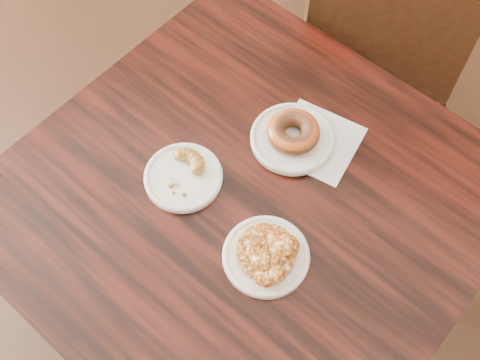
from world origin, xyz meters
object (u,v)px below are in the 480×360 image
at_px(cafe_table, 245,265).
at_px(cruller_fragment, 183,173).
at_px(glazed_donut, 293,132).
at_px(chair_far, 372,46).
at_px(apple_fritter, 266,251).

xyz_separation_m(cafe_table, cruller_fragment, (-0.13, -0.01, 0.40)).
bearing_deg(glazed_donut, cruller_fragment, -134.34).
xyz_separation_m(chair_far, glazed_donut, (-0.04, -0.60, 0.34)).
height_order(cafe_table, chair_far, chair_far).
distance_m(glazed_donut, cruller_fragment, 0.24).
relative_size(cafe_table, chair_far, 1.00).
bearing_deg(cruller_fragment, glazed_donut, 45.66).
height_order(glazed_donut, cruller_fragment, glazed_donut).
distance_m(cafe_table, cruller_fragment, 0.42).
xyz_separation_m(cafe_table, chair_far, (0.08, 0.76, 0.08)).
relative_size(apple_fritter, cruller_fragment, 1.63).
xyz_separation_m(cafe_table, apple_fritter, (0.08, -0.10, 0.41)).
bearing_deg(glazed_donut, cafe_table, -102.63).
bearing_deg(apple_fritter, cruller_fragment, 157.25).
distance_m(chair_far, cruller_fragment, 0.87).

